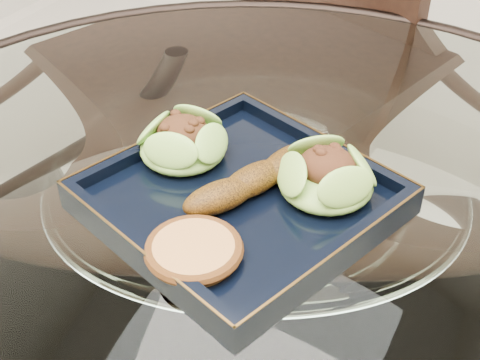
% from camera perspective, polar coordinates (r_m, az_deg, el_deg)
% --- Properties ---
extents(dining_table, '(1.13, 1.13, 0.77)m').
position_cam_1_polar(dining_table, '(0.83, 1.13, -11.32)').
color(dining_table, white).
rests_on(dining_table, ground).
extents(dining_chair, '(0.57, 0.57, 1.03)m').
position_cam_1_polar(dining_chair, '(1.27, 2.86, 6.99)').
color(dining_chair, black).
rests_on(dining_chair, ground).
extents(navy_plate, '(0.34, 0.34, 0.02)m').
position_cam_1_polar(navy_plate, '(0.70, 0.00, -1.94)').
color(navy_plate, black).
rests_on(navy_plate, dining_table).
extents(lettuce_wrap_left, '(0.12, 0.12, 0.03)m').
position_cam_1_polar(lettuce_wrap_left, '(0.75, -4.92, 3.08)').
color(lettuce_wrap_left, '#59922A').
rests_on(lettuce_wrap_left, navy_plate).
extents(lettuce_wrap_right, '(0.13, 0.13, 0.04)m').
position_cam_1_polar(lettuce_wrap_right, '(0.70, 7.36, 0.12)').
color(lettuce_wrap_right, olive).
rests_on(lettuce_wrap_right, navy_plate).
extents(roasted_plantain, '(0.09, 0.17, 0.03)m').
position_cam_1_polar(roasted_plantain, '(0.69, 1.19, 0.04)').
color(roasted_plantain, '#5C3509').
rests_on(roasted_plantain, navy_plate).
extents(crumb_patty, '(0.10, 0.10, 0.02)m').
position_cam_1_polar(crumb_patty, '(0.62, -3.97, -6.08)').
color(crumb_patty, '#CD8B44').
rests_on(crumb_patty, navy_plate).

